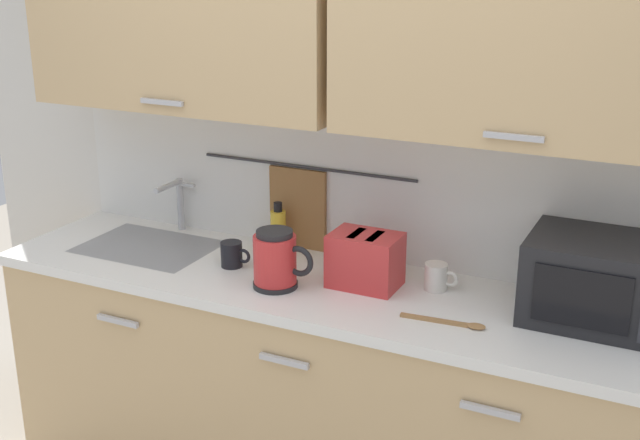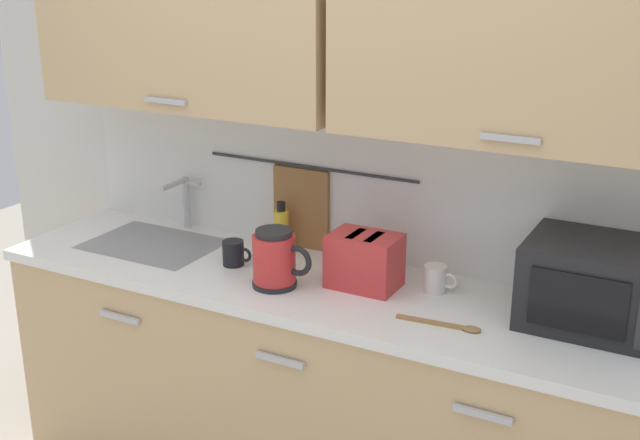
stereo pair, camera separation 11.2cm
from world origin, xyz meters
The scene contains 10 objects.
counter_unit centered at (-0.01, 0.30, 0.46)m, with size 2.53×0.64×0.90m.
back_wall_assembly centered at (0.00, 0.53, 1.52)m, with size 3.70×0.41×2.50m.
sink_faucet centered at (-0.79, 0.53, 1.04)m, with size 0.09×0.17×0.22m.
microwave centered at (0.91, 0.41, 1.04)m, with size 0.46×0.35×0.27m.
electric_kettle centered at (-0.14, 0.19, 1.00)m, with size 0.23×0.16×0.21m.
dish_soap_bottle centered at (-0.30, 0.51, 0.99)m, with size 0.06×0.06×0.20m.
mug_near_sink centered at (-0.38, 0.29, 0.95)m, with size 0.12×0.08×0.09m.
toaster centered at (0.14, 0.34, 1.00)m, with size 0.26×0.17×0.19m.
mug_by_kettle centered at (0.37, 0.41, 0.95)m, with size 0.12×0.08×0.09m.
wooden_spoon centered at (0.51, 0.17, 0.91)m, with size 0.28×0.05×0.01m.
Camera 2 is at (1.25, -2.06, 2.04)m, focal length 45.89 mm.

